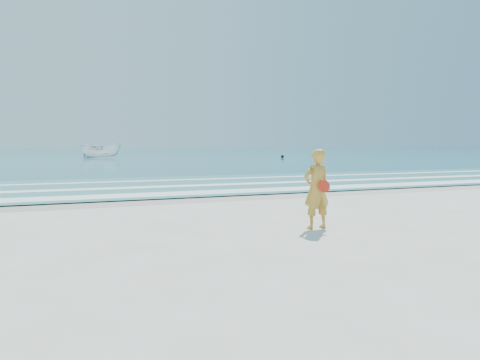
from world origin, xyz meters
name	(u,v)px	position (x,y,z in m)	size (l,w,h in m)	color
ground	(343,260)	(0.00, 0.00, 0.00)	(400.00, 400.00, 0.00)	silver
wet_sand	(189,199)	(0.00, 9.00, 0.00)	(400.00, 2.40, 0.00)	#B2A893
ocean	(71,152)	(0.00, 105.00, 0.02)	(400.00, 190.00, 0.04)	#19727F
shallow	(157,185)	(0.00, 14.00, 0.04)	(400.00, 10.00, 0.01)	#59B7AD
foam_near	(179,193)	(0.00, 10.30, 0.05)	(400.00, 1.40, 0.01)	white
foam_mid	(161,187)	(0.00, 13.20, 0.05)	(400.00, 0.90, 0.01)	white
foam_far	(146,181)	(0.00, 16.50, 0.05)	(400.00, 0.60, 0.01)	white
boat	(101,150)	(1.68, 55.09, 1.01)	(1.90, 5.04, 1.95)	white
buoy	(282,156)	(22.96, 46.57, 0.25)	(0.42, 0.42, 0.42)	black
woman	(317,189)	(1.05, 2.55, 0.87)	(0.66, 0.45, 1.74)	#C68A2E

